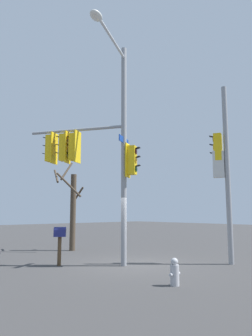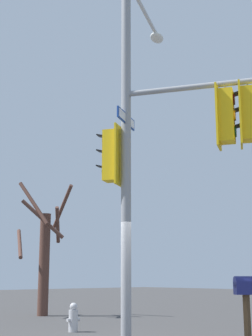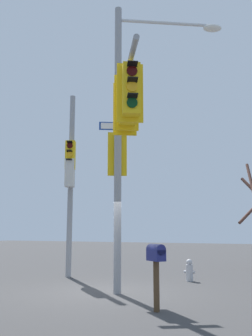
{
  "view_description": "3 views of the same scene",
  "coord_description": "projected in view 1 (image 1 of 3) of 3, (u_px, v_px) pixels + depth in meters",
  "views": [
    {
      "loc": [
        8.55,
        8.85,
        1.96
      ],
      "look_at": [
        0.46,
        0.08,
        3.62
      ],
      "focal_mm": 34.05,
      "sensor_mm": 36.0,
      "label": 1
    },
    {
      "loc": [
        -6.54,
        -7.78,
        1.42
      ],
      "look_at": [
        0.34,
        -0.17,
        3.61
      ],
      "focal_mm": 53.97,
      "sensor_mm": 36.0,
      "label": 2
    },
    {
      "loc": [
        4.96,
        -9.36,
        1.7
      ],
      "look_at": [
        0.61,
        0.1,
        3.49
      ],
      "focal_mm": 38.93,
      "sensor_mm": 36.0,
      "label": 3
    }
  ],
  "objects": [
    {
      "name": "ground_plane",
      "position": [
        134.0,
        265.0,
        11.92
      ],
      "size": [
        80.0,
        80.0,
        0.0
      ],
      "primitive_type": "plane",
      "color": "#3B3A3A"
    },
    {
      "name": "secondary_pole_assembly",
      "position": [
        223.0,
        165.0,
        12.63
      ],
      "size": [
        0.5,
        0.72,
        7.03
      ],
      "rotation": [
        0.0,
        0.0,
        5.18
      ],
      "color": "gray",
      "rests_on": "ground"
    },
    {
      "name": "bare_tree_across_street",
      "position": [
        72.0,
        207.0,
        16.63
      ],
      "size": [
        1.82,
        2.23,
        4.67
      ],
      "color": "#463A2C",
      "rests_on": "ground"
    },
    {
      "name": "main_signal_pole_assembly",
      "position": [
        95.0,
        143.0,
        12.5
      ],
      "size": [
        3.41,
        5.36,
        8.51
      ],
      "rotation": [
        0.0,
        0.0,
        5.25
      ],
      "color": "gray",
      "rests_on": "ground"
    },
    {
      "name": "fire_hydrant",
      "position": [
        175.0,
        273.0,
        8.58
      ],
      "size": [
        0.38,
        0.24,
        0.73
      ],
      "color": "#B2B2B7",
      "rests_on": "ground"
    },
    {
      "name": "mailbox",
      "position": [
        60.0,
        235.0,
        11.87
      ],
      "size": [
        0.49,
        0.46,
        1.41
      ],
      "rotation": [
        0.0,
        0.0,
        4.05
      ],
      "color": "#4C3823",
      "rests_on": "ground"
    }
  ]
}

